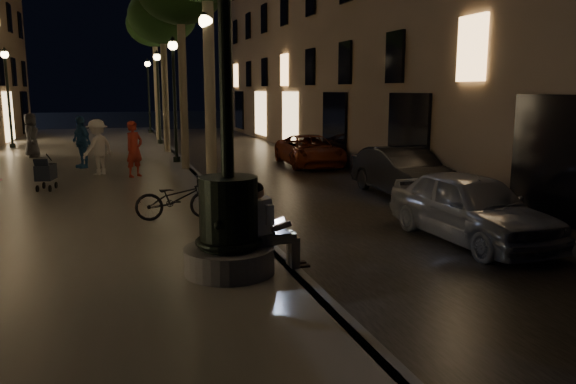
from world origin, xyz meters
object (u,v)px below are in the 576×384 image
object	(u,v)px
stroller	(46,172)
pedestrian_white	(98,147)
car_front	(471,207)
pedestrian_blue	(81,142)
tree_far	(154,25)
lamp_curb_d	(148,86)
fountain_lamppost	(228,208)
tree_third	(162,18)
pedestrian_red	(134,149)
lamp_left_c	(7,85)
pedestrian_dark	(31,135)
bicycle	(176,198)
lamp_curb_b	(174,83)
car_third	(310,151)
lamp_curb_a	(208,80)
car_second	(403,172)
seated_man_laptop	(267,224)
lamp_curb_c	(158,85)

from	to	relation	value
stroller	pedestrian_white	distance (m)	3.03
car_front	pedestrian_blue	bearing A→B (deg)	120.03
tree_far	lamp_curb_d	size ratio (longest dim) A/B	1.56
fountain_lamppost	tree_third	world-z (taller)	tree_third
tree_third	pedestrian_red	xyz separation A→B (m)	(-1.71, -7.51, -5.03)
lamp_left_c	pedestrian_dark	xyz separation A→B (m)	(1.48, -4.63, -2.11)
bicycle	car_front	bearing A→B (deg)	-113.68
tree_third	lamp_curb_b	size ratio (longest dim) A/B	1.50
lamp_curb_b	stroller	distance (m)	7.26
car_front	lamp_curb_d	bearing A→B (deg)	95.91
fountain_lamppost	pedestrian_red	bearing A→B (deg)	95.49
lamp_curb_b	car_third	distance (m)	5.88
car_third	pedestrian_white	distance (m)	8.11
lamp_curb_a	lamp_curb_b	world-z (taller)	same
lamp_curb_a	car_front	bearing A→B (deg)	-48.14
tree_third	tree_far	distance (m)	6.01
lamp_curb_d	car_second	xyz separation A→B (m)	(5.50, -24.12, -2.55)
seated_man_laptop	lamp_curb_c	world-z (taller)	lamp_curb_c
fountain_lamppost	bicycle	distance (m)	3.97
lamp_curb_a	pedestrian_blue	distance (m)	8.32
lamp_left_c	pedestrian_blue	size ratio (longest dim) A/B	2.56
lamp_curb_a	lamp_curb_b	distance (m)	8.00
car_third	pedestrian_red	size ratio (longest dim) A/B	2.42
fountain_lamppost	seated_man_laptop	size ratio (longest dim) A/B	3.72
stroller	lamp_curb_d	bearing A→B (deg)	90.03
fountain_lamppost	car_front	world-z (taller)	fountain_lamppost
fountain_lamppost	tree_third	xyz separation A→B (m)	(0.70, 18.00, 4.93)
tree_far	lamp_curb_d	distance (m)	6.80
lamp_left_c	pedestrian_blue	world-z (taller)	lamp_left_c
lamp_left_c	bicycle	xyz separation A→B (m)	(6.02, -18.09, -2.57)
seated_man_laptop	pedestrian_red	xyz separation A→B (m)	(-1.62, 10.49, 0.17)
tree_third	bicycle	xyz separation A→B (m)	(-1.08, -14.09, -5.47)
tree_third	lamp_curb_c	size ratio (longest dim) A/B	1.50
stroller	car_front	size ratio (longest dim) A/B	0.25
pedestrian_red	tree_third	bearing A→B (deg)	35.14
pedestrian_white	bicycle	size ratio (longest dim) A/B	1.04
seated_man_laptop	tree_far	world-z (taller)	tree_far
bicycle	lamp_curb_b	bearing A→B (deg)	-2.59
pedestrian_blue	tree_third	bearing A→B (deg)	112.33
lamp_left_c	pedestrian_red	size ratio (longest dim) A/B	2.66
pedestrian_blue	car_front	bearing A→B (deg)	1.26
lamp_curb_d	pedestrian_white	world-z (taller)	lamp_curb_d
pedestrian_blue	pedestrian_red	bearing A→B (deg)	0.49
stroller	pedestrian_blue	world-z (taller)	pedestrian_blue
seated_man_laptop	pedestrian_dark	bearing A→B (deg)	107.67
pedestrian_blue	fountain_lamppost	bearing A→B (deg)	-19.82
pedestrian_red	tree_far	bearing A→B (deg)	40.43
lamp_left_c	stroller	world-z (taller)	lamp_left_c
lamp_curb_b	pedestrian_white	distance (m)	4.44
lamp_curb_a	car_second	distance (m)	6.06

